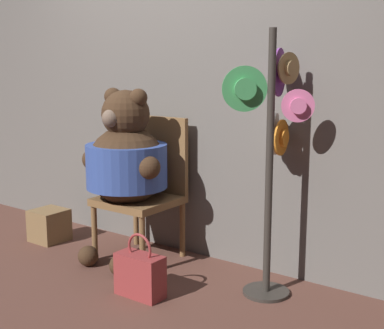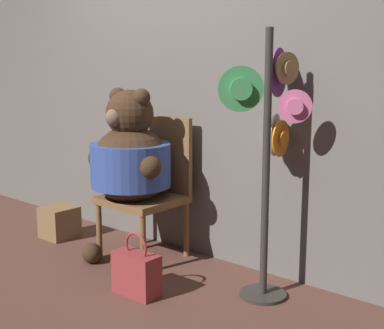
{
  "view_description": "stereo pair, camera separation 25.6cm",
  "coord_description": "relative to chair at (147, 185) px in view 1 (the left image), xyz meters",
  "views": [
    {
      "loc": [
        2.36,
        -2.45,
        1.35
      ],
      "look_at": [
        0.41,
        0.21,
        0.74
      ],
      "focal_mm": 50.0,
      "sensor_mm": 36.0,
      "label": 1
    },
    {
      "loc": [
        2.56,
        -2.29,
        1.35
      ],
      "look_at": [
        0.41,
        0.21,
        0.74
      ],
      "focal_mm": 50.0,
      "sensor_mm": 36.0,
      "label": 2
    }
  ],
  "objects": [
    {
      "name": "wall_back",
      "position": [
        0.08,
        0.28,
        0.8
      ],
      "size": [
        8.0,
        0.1,
        2.63
      ],
      "color": "#66605B",
      "rests_on": "ground_plane"
    },
    {
      "name": "ground_plane",
      "position": [
        0.08,
        -0.34,
        -0.52
      ],
      "size": [
        14.0,
        14.0,
        0.0
      ],
      "primitive_type": "plane",
      "color": "brown"
    },
    {
      "name": "teddy_bear",
      "position": [
        -0.03,
        -0.17,
        0.2
      ],
      "size": [
        0.67,
        0.59,
        1.2
      ],
      "color": "#3D2819",
      "rests_on": "ground_plane"
    },
    {
      "name": "handbag_on_ground",
      "position": [
        0.43,
        -0.56,
        -0.38
      ],
      "size": [
        0.3,
        0.14,
        0.39
      ],
      "color": "maroon",
      "rests_on": "ground_plane"
    },
    {
      "name": "chair",
      "position": [
        0.0,
        0.0,
        0.0
      ],
      "size": [
        0.5,
        0.49,
        0.99
      ],
      "color": "brown",
      "rests_on": "ground_plane"
    },
    {
      "name": "hat_display_rack",
      "position": [
        1.0,
        -0.03,
        0.41
      ],
      "size": [
        0.43,
        0.5,
        1.56
      ],
      "color": "#332D28",
      "rests_on": "ground_plane"
    },
    {
      "name": "wooden_crate",
      "position": [
        -0.83,
        -0.21,
        -0.39
      ],
      "size": [
        0.25,
        0.25,
        0.25
      ],
      "color": "brown",
      "rests_on": "ground_plane"
    }
  ]
}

